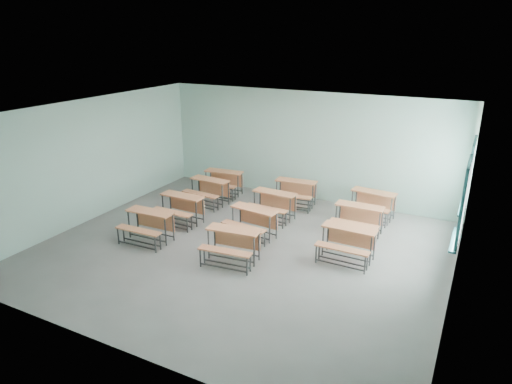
% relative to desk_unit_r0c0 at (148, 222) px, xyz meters
% --- Properties ---
extents(room, '(9.04, 8.04, 3.24)m').
position_rel_desk_unit_r0c0_xyz_m(room, '(2.31, 0.65, 1.10)').
color(room, gray).
rests_on(room, ground).
extents(desk_unit_r0c0, '(1.20, 0.83, 0.74)m').
position_rel_desk_unit_r0c0_xyz_m(desk_unit_r0c0, '(0.00, 0.00, 0.00)').
color(desk_unit_r0c0, '#CE754A').
rests_on(desk_unit_r0c0, ground).
extents(desk_unit_r0c1, '(1.26, 0.92, 0.74)m').
position_rel_desk_unit_r0c0_xyz_m(desk_unit_r0c1, '(2.32, 0.00, 0.00)').
color(desk_unit_r0c1, '#CE754A').
rests_on(desk_unit_r0c1, ground).
extents(desk_unit_r1c0, '(1.19, 0.81, 0.74)m').
position_rel_desk_unit_r0c0_xyz_m(desk_unit_r1c0, '(0.02, 1.27, 0.00)').
color(desk_unit_r1c0, '#CE754A').
rests_on(desk_unit_r1c0, ground).
extents(desk_unit_r1c1, '(1.26, 0.92, 0.74)m').
position_rel_desk_unit_r0c0_xyz_m(desk_unit_r1c1, '(2.13, 1.31, 0.00)').
color(desk_unit_r1c1, '#CE754A').
rests_on(desk_unit_r1c1, ground).
extents(desk_unit_r1c2, '(1.19, 0.81, 0.74)m').
position_rel_desk_unit_r0c0_xyz_m(desk_unit_r1c2, '(4.53, 1.24, 0.00)').
color(desk_unit_r1c2, '#CE754A').
rests_on(desk_unit_r1c2, ground).
extents(desk_unit_r2c0, '(1.23, 0.87, 0.74)m').
position_rel_desk_unit_r0c0_xyz_m(desk_unit_r2c0, '(-0.08, 2.77, 0.00)').
color(desk_unit_r2c0, '#CE754A').
rests_on(desk_unit_r2c0, ground).
extents(desk_unit_r2c1, '(1.22, 0.85, 0.74)m').
position_rel_desk_unit_r0c0_xyz_m(desk_unit_r2c1, '(2.08, 2.61, 0.00)').
color(desk_unit_r2c1, '#CE754A').
rests_on(desk_unit_r2c1, ground).
extents(desk_unit_r2c2, '(1.18, 0.79, 0.74)m').
position_rel_desk_unit_r0c0_xyz_m(desk_unit_r2c2, '(4.38, 2.67, 0.00)').
color(desk_unit_r2c2, '#CE754A').
rests_on(desk_unit_r2c2, ground).
extents(desk_unit_r3c0, '(1.25, 0.90, 0.74)m').
position_rel_desk_unit_r0c0_xyz_m(desk_unit_r3c0, '(-0.11, 3.65, 0.00)').
color(desk_unit_r3c0, '#CE754A').
rests_on(desk_unit_r3c0, ground).
extents(desk_unit_r3c1, '(1.24, 0.89, 0.74)m').
position_rel_desk_unit_r0c0_xyz_m(desk_unit_r3c1, '(2.23, 3.79, 0.00)').
color(desk_unit_r3c1, '#CE754A').
rests_on(desk_unit_r3c1, ground).
extents(desk_unit_r3c2, '(1.25, 0.90, 0.74)m').
position_rel_desk_unit_r0c0_xyz_m(desk_unit_r3c2, '(4.44, 3.87, 0.00)').
color(desk_unit_r3c2, '#CE754A').
rests_on(desk_unit_r3c2, ground).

